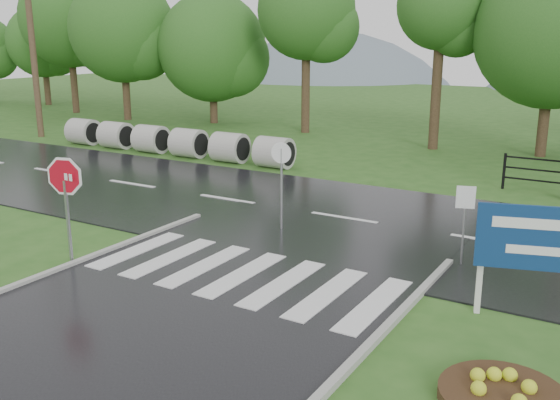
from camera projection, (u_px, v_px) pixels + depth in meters
The scene contains 11 objects.
ground at pixel (49, 386), 9.07m from camera, with size 120.00×120.00×0.00m, color #2D5B1E.
main_road at pixel (344, 219), 17.36m from camera, with size 90.00×8.00×0.04m, color black.
crosswalk at pixel (243, 274), 13.20m from camera, with size 6.50×2.80×0.02m.
treeline at pixel (495, 148), 28.46m from camera, with size 83.20×5.20×10.00m.
culvert_pipes at pixel (170, 141), 26.63m from camera, with size 11.80×1.20×1.20m.
stop_sign at pixel (65, 186), 13.49m from camera, with size 1.11×0.34×2.59m.
estate_billboard at pixel (552, 246), 10.55m from camera, with size 2.42×0.79×2.18m.
flower_bed at pixel (503, 395), 8.62m from camera, with size 1.78×1.78×0.36m.
reg_sign_small at pixel (465, 209), 13.49m from camera, with size 0.39×0.15×1.83m.
reg_sign_round at pixel (281, 176), 16.00m from camera, with size 0.54×0.11×2.34m.
utility_pole_west at pixel (32, 41), 30.46m from camera, with size 1.64×0.31×9.22m.
Camera 1 is at (7.05, -5.19, 4.94)m, focal length 40.00 mm.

